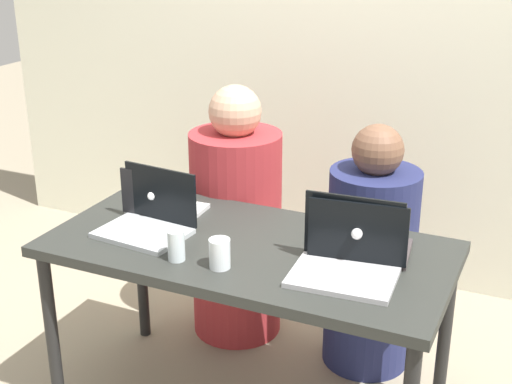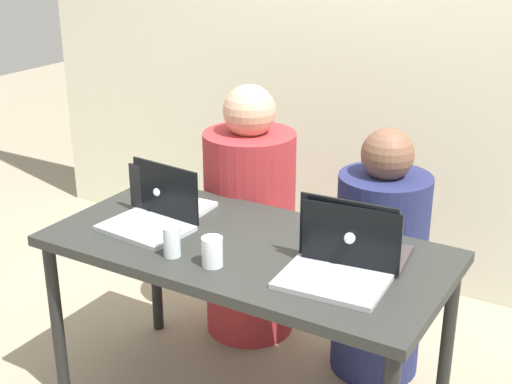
% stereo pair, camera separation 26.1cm
% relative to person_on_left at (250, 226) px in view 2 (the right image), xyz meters
% --- Properties ---
extents(back_wall, '(4.50, 0.10, 2.63)m').
position_rel_person_on_left_xyz_m(back_wall, '(0.32, 0.87, 0.79)').
color(back_wall, silver).
rests_on(back_wall, ground).
extents(desk, '(1.49, 0.73, 0.75)m').
position_rel_person_on_left_xyz_m(desk, '(0.32, -0.56, 0.14)').
color(desk, '#292B28').
rests_on(desk, ground).
extents(person_on_left, '(0.45, 0.45, 1.20)m').
position_rel_person_on_left_xyz_m(person_on_left, '(0.00, 0.00, 0.00)').
color(person_on_left, '#A52B30').
rests_on(person_on_left, ground).
extents(person_on_right, '(0.43, 0.43, 1.10)m').
position_rel_person_on_left_xyz_m(person_on_right, '(0.64, 0.00, -0.04)').
color(person_on_right, navy).
rests_on(person_on_right, ground).
extents(laptop_back_left, '(0.29, 0.24, 0.20)m').
position_rel_person_on_left_xyz_m(laptop_back_left, '(-0.11, -0.45, 0.26)').
color(laptop_back_left, silver).
rests_on(laptop_back_left, desk).
extents(laptop_front_left, '(0.35, 0.29, 0.23)m').
position_rel_person_on_left_xyz_m(laptop_front_left, '(-0.07, -0.61, 0.27)').
color(laptop_front_left, '#ADB3B7').
rests_on(laptop_front_left, desk).
extents(laptop_back_right, '(0.37, 0.29, 0.23)m').
position_rel_person_on_left_xyz_m(laptop_back_right, '(0.72, -0.48, 0.27)').
color(laptop_back_right, '#3C3436').
rests_on(laptop_back_right, desk).
extents(laptop_front_right, '(0.36, 0.30, 0.25)m').
position_rel_person_on_left_xyz_m(laptop_front_right, '(0.72, -0.63, 0.27)').
color(laptop_front_right, '#B5B4B7').
rests_on(laptop_front_right, desk).
extents(water_glass_left, '(0.06, 0.06, 0.11)m').
position_rel_person_on_left_xyz_m(water_glass_left, '(0.15, -0.77, 0.26)').
color(water_glass_left, silver).
rests_on(water_glass_left, desk).
extents(water_glass_center, '(0.07, 0.07, 0.11)m').
position_rel_person_on_left_xyz_m(water_glass_center, '(0.31, -0.76, 0.26)').
color(water_glass_center, white).
rests_on(water_glass_center, desk).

